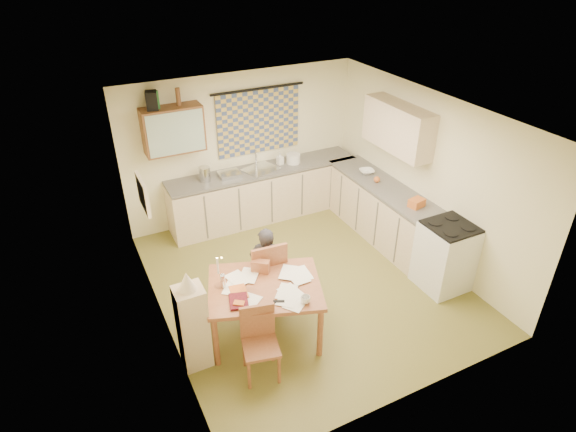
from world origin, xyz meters
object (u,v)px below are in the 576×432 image
counter_right (392,219)px  stove (445,256)px  counter_back (264,193)px  chair_far (265,284)px  shelf_stand (193,327)px  dining_table (265,309)px  person (266,267)px

counter_right → stove: size_ratio=2.98×
counter_back → chair_far: size_ratio=3.21×
counter_right → shelf_stand: (-3.54, -1.04, 0.09)m
dining_table → person: (0.26, 0.53, 0.21)m
dining_table → person: bearing=83.7°
stove → person: bearing=162.1°
chair_far → counter_right: bearing=-165.0°
counter_right → person: 2.41m
counter_back → chair_far: chair_far is taller
stove → chair_far: 2.51m
shelf_stand → stove: bearing=-2.6°
counter_back → counter_right: 2.22m
chair_far → shelf_stand: 1.31m
stove → dining_table: (-2.62, 0.23, -0.11)m
chair_far → person: (0.02, 0.01, 0.27)m
counter_back → person: (-0.92, -2.11, 0.13)m
shelf_stand → dining_table: bearing=4.6°
counter_right → dining_table: (-2.62, -0.97, -0.07)m
stove → dining_table: bearing=175.0°
dining_table → shelf_stand: size_ratio=1.46×
stove → shelf_stand: 3.54m
person → chair_far: bearing=52.2°
stove → chair_far: bearing=162.5°
counter_right → stove: 1.20m
dining_table → stove: bearing=14.6°
counter_back → shelf_stand: size_ratio=3.06×
chair_far → person: person is taller
person → counter_back: bearing=-83.2°
counter_right → chair_far: chair_far is taller
chair_far → person: bearing=-153.6°
stove → dining_table: stove is taller
stove → dining_table: 2.64m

